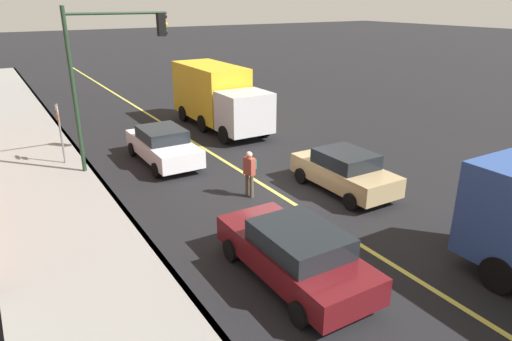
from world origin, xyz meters
The scene contains 11 objects.
ground centered at (0.00, 0.00, 0.00)m, with size 200.00×200.00×0.00m, color black.
sidewalk_slab centered at (0.00, 7.13, 0.07)m, with size 80.00×3.96×0.15m, color gray.
curb_edge centered at (0.00, 5.23, 0.07)m, with size 80.00×0.16×0.15m, color slate.
lane_stripe_center centered at (0.00, 0.00, 0.01)m, with size 80.00×0.16×0.01m, color #D8CC4C.
car_maroon centered at (-4.45, 2.64, 0.77)m, with size 4.73×2.07×1.50m.
car_white centered at (5.71, 2.30, 0.78)m, with size 4.73×2.00×1.52m.
car_tan centered at (-0.73, -2.26, 0.78)m, with size 4.22×1.97×1.52m.
truck_yellow centered at (9.70, -2.35, 1.74)m, with size 7.47×2.53×3.29m.
pedestrian_with_backpack centered at (0.61, 0.96, 0.99)m, with size 0.45×0.43×1.70m.
traffic_light_mast centered at (5.97, 4.14, 4.38)m, with size 0.28×4.00×6.45m.
street_sign_post centered at (7.41, 6.06, 1.58)m, with size 0.60×0.08×2.68m.
Camera 1 is at (-12.45, 8.61, 6.69)m, focal length 32.17 mm.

